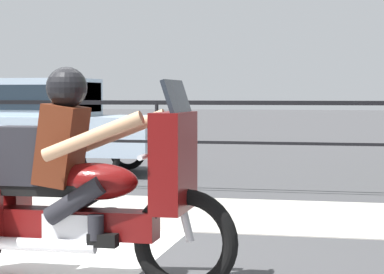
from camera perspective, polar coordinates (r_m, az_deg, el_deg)
name	(u,v)px	position (r m, az deg, el deg)	size (l,w,h in m)	color
sidewalk_band	(119,210)	(8.91, -5.59, -5.55)	(44.00, 2.40, 0.01)	#B7B2A8
fence_railing	(157,120)	(10.48, -2.71, 1.29)	(36.00, 0.05, 1.28)	black
motorcycle	(67,190)	(5.34, -9.52, -4.03)	(2.44, 0.76, 1.56)	black
parked_car	(39,119)	(13.32, -11.60, 1.32)	(4.13, 1.67, 1.64)	#9EB2C6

